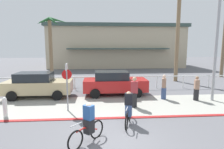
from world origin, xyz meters
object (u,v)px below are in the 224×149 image
at_px(stop_sign_bike_lane, 67,80).
at_px(streetlight_curb, 220,32).
at_px(pedestrian_2, 196,89).
at_px(palm_tree_1, 50,34).
at_px(cyclist_red_0, 88,124).
at_px(palm_tree_2, 179,14).
at_px(cyclist_black_1, 128,109).
at_px(pedestrian_0, 134,93).
at_px(bollard_1, 5,107).
at_px(car_tan_1, 38,85).
at_px(pedestrian_1, 164,88).
at_px(car_red_2, 114,83).

xyz_separation_m(stop_sign_bike_lane, streetlight_curb, (8.87, 1.12, 2.60)).
bearing_deg(pedestrian_2, streetlight_curb, -17.09).
xyz_separation_m(palm_tree_1, cyclist_red_0, (4.29, -13.45, -3.88)).
distance_m(palm_tree_2, cyclist_black_1, 13.17).
distance_m(palm_tree_1, pedestrian_0, 12.28).
distance_m(bollard_1, car_tan_1, 3.74).
distance_m(palm_tree_1, pedestrian_1, 12.63).
relative_size(bollard_1, palm_tree_1, 0.16).
bearing_deg(streetlight_curb, cyclist_red_0, -148.74).
xyz_separation_m(stop_sign_bike_lane, pedestrian_1, (5.88, 1.87, -0.93)).
xyz_separation_m(cyclist_black_1, pedestrian_0, (0.69, 2.28, 0.12)).
bearing_deg(pedestrian_0, car_red_2, 106.94).
bearing_deg(cyclist_black_1, car_tan_1, 137.62).
distance_m(stop_sign_bike_lane, car_red_2, 4.34).
bearing_deg(pedestrian_0, palm_tree_2, 54.27).
bearing_deg(car_red_2, car_tan_1, -177.31).
bearing_deg(car_tan_1, palm_tree_2, 23.75).
bearing_deg(car_red_2, pedestrian_0, -73.06).
xyz_separation_m(stop_sign_bike_lane, palm_tree_1, (-3.04, 9.94, 2.90)).
height_order(stop_sign_bike_lane, car_red_2, stop_sign_bike_lane).
xyz_separation_m(car_tan_1, cyclist_black_1, (5.38, -4.91, -0.18)).
relative_size(palm_tree_1, car_red_2, 1.42).
distance_m(palm_tree_2, cyclist_red_0, 15.24).
distance_m(palm_tree_1, pedestrian_2, 14.35).
height_order(cyclist_black_1, pedestrian_2, pedestrian_2).
xyz_separation_m(bollard_1, palm_tree_1, (-0.14, 10.63, 4.06)).
height_order(stop_sign_bike_lane, bollard_1, stop_sign_bike_lane).
bearing_deg(pedestrian_2, car_tan_1, 171.36).
bearing_deg(cyclist_black_1, palm_tree_2, 57.98).
relative_size(bollard_1, streetlight_curb, 0.13).
xyz_separation_m(car_tan_1, pedestrian_0, (6.08, -2.64, -0.06)).
bearing_deg(bollard_1, cyclist_black_1, -11.80).
xyz_separation_m(palm_tree_1, pedestrian_2, (10.89, -8.51, -3.86)).
height_order(bollard_1, car_red_2, car_red_2).
relative_size(stop_sign_bike_lane, car_tan_1, 0.58).
bearing_deg(pedestrian_1, palm_tree_2, 61.78).
relative_size(pedestrian_0, pedestrian_2, 1.11).
bearing_deg(car_red_2, stop_sign_bike_lane, -130.54).
xyz_separation_m(streetlight_curb, car_tan_1, (-11.30, 1.88, -3.41)).
relative_size(pedestrian_0, pedestrian_1, 1.08).
distance_m(pedestrian_0, pedestrian_2, 4.33).
relative_size(stop_sign_bike_lane, cyclist_red_0, 1.71).
distance_m(palm_tree_1, car_red_2, 9.62).
xyz_separation_m(car_tan_1, cyclist_red_0, (3.67, -6.51, -0.18)).
bearing_deg(pedestrian_1, pedestrian_0, -145.88).
relative_size(streetlight_curb, pedestrian_1, 4.62).
relative_size(stop_sign_bike_lane, pedestrian_1, 1.58).
distance_m(car_tan_1, pedestrian_0, 6.63).
bearing_deg(stop_sign_bike_lane, car_red_2, 49.46).
distance_m(car_tan_1, cyclist_black_1, 7.29).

